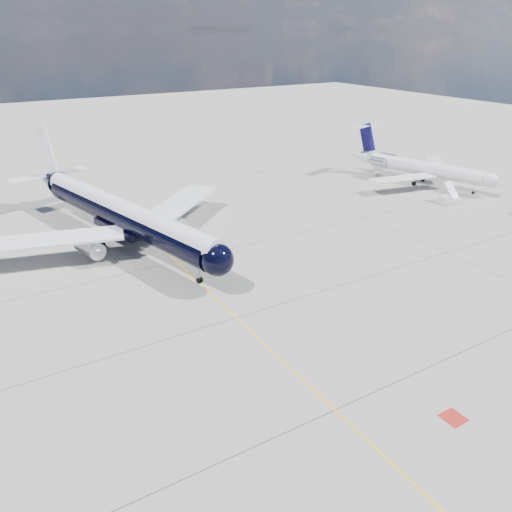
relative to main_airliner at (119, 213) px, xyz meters
The scene contains 6 objects.
ground 7.02m from the main_airliner, 49.78° to the right, with size 320.00×320.00×0.00m, color gray.
taxiway_centerline 10.87m from the main_airliner, 68.41° to the right, with size 0.16×160.00×0.01m, color yellow.
red_marking 45.80m from the main_airliner, 76.67° to the right, with size 1.60×1.60×0.01m, color maroon.
main_airliner is the anchor object (origin of this frame).
regional_jet 54.14m from the main_airliner, ahead, with size 23.70×27.86×9.65m.
boarding_stair 51.38m from the main_airliner, 12.85° to the right, with size 3.22×3.64×3.39m.
Camera 1 is at (-19.67, -26.55, 25.46)m, focal length 35.00 mm.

